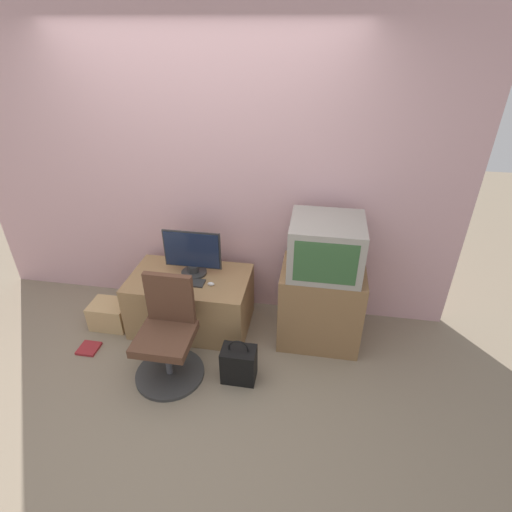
# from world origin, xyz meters

# --- Properties ---
(ground_plane) EXTENTS (12.00, 12.00, 0.00)m
(ground_plane) POSITION_xyz_m (0.00, 0.00, 0.00)
(ground_plane) COLOR #7F705B
(wall_back) EXTENTS (4.40, 0.05, 2.60)m
(wall_back) POSITION_xyz_m (0.00, 1.32, 1.30)
(wall_back) COLOR #CC9EA3
(wall_back) RESTS_ON ground_plane
(desk) EXTENTS (1.05, 0.63, 0.52)m
(desk) POSITION_xyz_m (-0.09, 0.90, 0.26)
(desk) COLOR #937047
(desk) RESTS_ON ground_plane
(side_stand) EXTENTS (0.68, 0.52, 0.71)m
(side_stand) POSITION_xyz_m (1.06, 0.91, 0.36)
(side_stand) COLOR olive
(side_stand) RESTS_ON ground_plane
(main_monitor) EXTENTS (0.51, 0.22, 0.42)m
(main_monitor) POSITION_xyz_m (-0.07, 0.97, 0.72)
(main_monitor) COLOR #2D2D2D
(main_monitor) RESTS_ON desk
(keyboard) EXTENTS (0.34, 0.12, 0.01)m
(keyboard) POSITION_xyz_m (-0.10, 0.81, 0.53)
(keyboard) COLOR #2D2D2D
(keyboard) RESTS_ON desk
(mouse) EXTENTS (0.06, 0.03, 0.03)m
(mouse) POSITION_xyz_m (0.13, 0.81, 0.54)
(mouse) COLOR silver
(mouse) RESTS_ON desk
(crt_tv) EXTENTS (0.57, 0.53, 0.44)m
(crt_tv) POSITION_xyz_m (1.06, 0.91, 0.93)
(crt_tv) COLOR gray
(crt_tv) RESTS_ON side_stand
(office_chair) EXTENTS (0.55, 0.55, 0.85)m
(office_chair) POSITION_xyz_m (-0.09, 0.30, 0.34)
(office_chair) COLOR #333333
(office_chair) RESTS_ON ground_plane
(cardboard_box_lower) EXTENTS (0.34, 0.26, 0.24)m
(cardboard_box_lower) POSITION_xyz_m (-0.84, 0.76, 0.12)
(cardboard_box_lower) COLOR tan
(cardboard_box_lower) RESTS_ON ground_plane
(handbag) EXTENTS (0.27, 0.18, 0.39)m
(handbag) POSITION_xyz_m (0.46, 0.32, 0.15)
(handbag) COLOR black
(handbag) RESTS_ON ground_plane
(book) EXTENTS (0.17, 0.17, 0.02)m
(book) POSITION_xyz_m (-0.89, 0.41, 0.01)
(book) COLOR maroon
(book) RESTS_ON ground_plane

